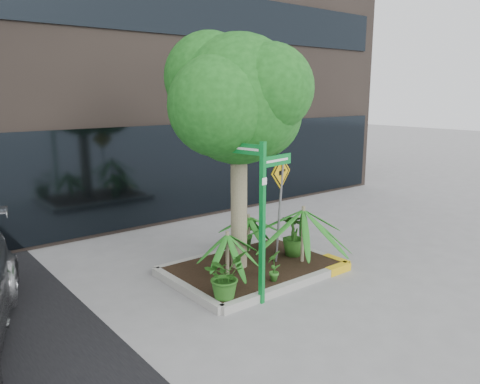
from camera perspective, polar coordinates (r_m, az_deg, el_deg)
ground at (r=9.20m, az=1.86°, el=-10.53°), size 80.00×80.00×0.00m
planter at (r=9.50m, az=1.85°, el=-9.13°), size 3.35×2.36×0.15m
tree at (r=8.81m, az=-0.22°, el=11.18°), size 3.10×2.75×4.66m
palm_front at (r=9.44m, az=7.74°, el=-2.16°), size 1.30×1.30×1.45m
palm_left at (r=8.65m, az=-1.56°, el=-5.17°), size 0.99×0.99×1.10m
palm_back at (r=10.06m, az=1.05°, el=-3.02°), size 0.93×0.93×1.03m
shrub_a at (r=7.94m, az=-1.90°, el=-10.10°), size 0.90×0.90×0.78m
shrub_b at (r=9.95m, az=6.59°, el=-5.22°), size 0.68×0.68×0.89m
shrub_c at (r=8.65m, az=4.16°, el=-8.92°), size 0.43×0.43×0.59m
shrub_d at (r=10.19m, az=0.83°, el=-5.05°), size 0.60×0.60×0.78m
street_sign_post at (r=7.75m, az=2.69°, el=-1.55°), size 0.90×0.81×2.77m
cattle_sign at (r=9.23m, az=4.92°, el=0.15°), size 0.66×0.20×2.20m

